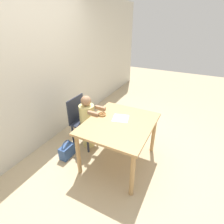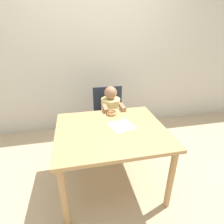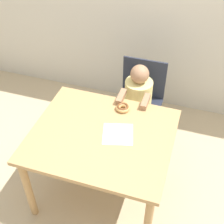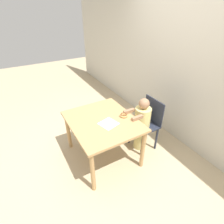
{
  "view_description": "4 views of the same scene",
  "coord_description": "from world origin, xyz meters",
  "px_view_note": "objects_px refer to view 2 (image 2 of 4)",
  "views": [
    {
      "loc": [
        -1.96,
        -0.88,
        2.05
      ],
      "look_at": [
        0.04,
        0.14,
        0.84
      ],
      "focal_mm": 28.0,
      "sensor_mm": 36.0,
      "label": 1
    },
    {
      "loc": [
        -0.31,
        -1.49,
        1.62
      ],
      "look_at": [
        0.04,
        0.14,
        0.84
      ],
      "focal_mm": 28.0,
      "sensor_mm": 36.0,
      "label": 2
    },
    {
      "loc": [
        0.59,
        -1.59,
        2.45
      ],
      "look_at": [
        0.04,
        0.14,
        0.84
      ],
      "focal_mm": 50.0,
      "sensor_mm": 36.0,
      "label": 3
    },
    {
      "loc": [
        1.89,
        -0.94,
        2.2
      ],
      "look_at": [
        0.04,
        0.14,
        0.84
      ],
      "focal_mm": 28.0,
      "sensor_mm": 36.0,
      "label": 4
    }
  ],
  "objects_px": {
    "chair": "(109,116)",
    "donut": "(112,113)",
    "child_figure": "(111,120)",
    "handbag": "(81,139)"
  },
  "relations": [
    {
      "from": "chair",
      "to": "donut",
      "type": "xyz_separation_m",
      "value": [
        -0.06,
        -0.44,
        0.27
      ]
    },
    {
      "from": "child_figure",
      "to": "donut",
      "type": "bearing_deg",
      "value": -99.56
    },
    {
      "from": "chair",
      "to": "child_figure",
      "type": "height_order",
      "value": "child_figure"
    },
    {
      "from": "chair",
      "to": "child_figure",
      "type": "relative_size",
      "value": 0.93
    },
    {
      "from": "chair",
      "to": "donut",
      "type": "relative_size",
      "value": 7.58
    },
    {
      "from": "chair",
      "to": "donut",
      "type": "bearing_deg",
      "value": -97.19
    },
    {
      "from": "chair",
      "to": "handbag",
      "type": "xyz_separation_m",
      "value": [
        -0.43,
        0.04,
        -0.36
      ]
    },
    {
      "from": "child_figure",
      "to": "handbag",
      "type": "bearing_deg",
      "value": 161.27
    },
    {
      "from": "child_figure",
      "to": "handbag",
      "type": "distance_m",
      "value": 0.59
    },
    {
      "from": "chair",
      "to": "donut",
      "type": "height_order",
      "value": "chair"
    }
  ]
}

